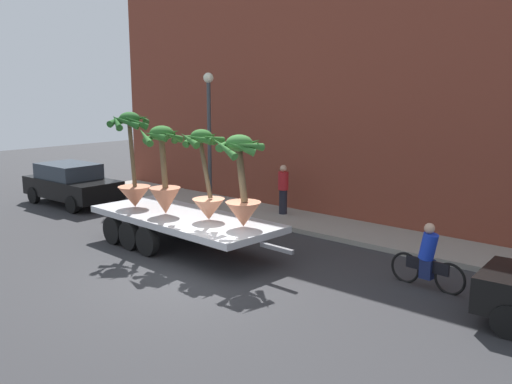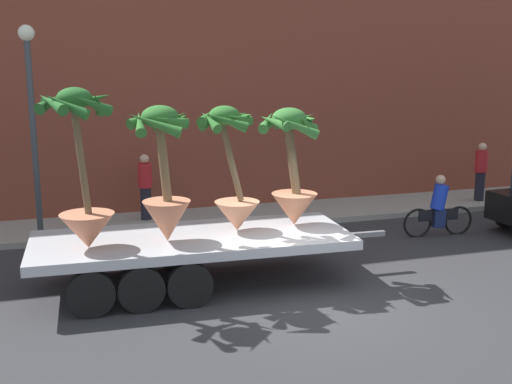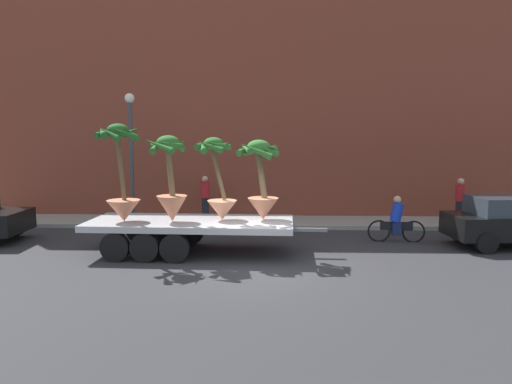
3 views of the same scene
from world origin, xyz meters
TOP-DOWN VIEW (x-y plane):
  - ground_plane at (0.00, 0.00)m, footprint 60.00×60.00m
  - sidewalk at (0.00, 6.10)m, footprint 24.00×2.20m
  - building_facade at (0.00, 7.80)m, footprint 24.00×1.20m
  - flatbed_trailer at (-2.27, 1.54)m, footprint 6.98×2.51m
  - potted_palm_rear at (-2.55, 1.32)m, footprint 1.21×1.32m
  - potted_palm_middle at (-1.20, 1.65)m, footprint 1.24×1.09m
  - potted_palm_front at (0.04, 1.72)m, footprint 1.32×1.32m
  - potted_palm_extra at (-3.96, 1.31)m, footprint 1.35×1.33m
  - cyclist at (4.40, 3.19)m, footprint 1.84×0.37m
  - pedestrian_near_gate at (7.41, 5.70)m, footprint 0.36×0.36m
  - pedestrian_far_left at (-2.28, 6.31)m, footprint 0.36×0.36m
  - street_lamp at (-4.87, 5.30)m, footprint 0.36×0.36m

SIDE VIEW (x-z plane):
  - ground_plane at x=0.00m, z-range 0.00..0.00m
  - sidewalk at x=0.00m, z-range 0.00..0.15m
  - cyclist at x=4.40m, z-range -0.10..1.44m
  - flatbed_trailer at x=-2.27m, z-range 0.27..1.25m
  - pedestrian_near_gate at x=7.41m, z-range 0.19..1.90m
  - pedestrian_far_left at x=-2.28m, z-range 0.19..1.90m
  - potted_palm_middle at x=-1.20m, z-range 0.87..3.28m
  - potted_palm_rear at x=-2.55m, z-range 0.85..3.32m
  - potted_palm_front at x=0.04m, z-range 0.93..3.27m
  - potted_palm_extra at x=-3.96m, z-range 0.78..3.58m
  - street_lamp at x=-4.87m, z-range 0.82..5.65m
  - building_facade at x=0.00m, z-range 0.00..8.97m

